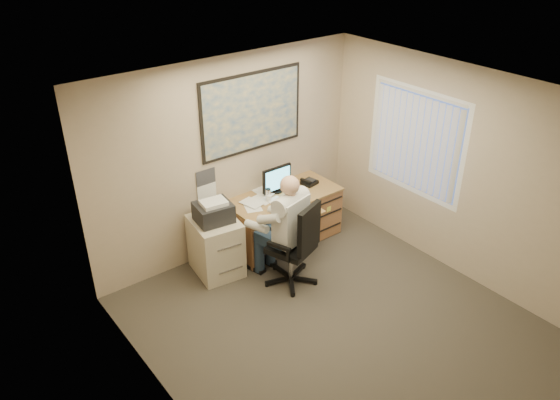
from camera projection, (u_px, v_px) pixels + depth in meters
room_shell at (348, 230)px, 5.60m from camera, size 4.00×4.50×2.70m
desk at (301, 206)px, 7.88m from camera, size 1.60×0.97×1.12m
world_map at (252, 112)px, 7.08m from camera, size 1.56×0.03×1.06m
wall_calendar at (206, 184)px, 7.08m from camera, size 0.28×0.01×0.42m
window_blinds at (415, 142)px, 7.12m from camera, size 0.06×1.40×1.30m
filing_cabinet at (215, 241)px, 7.03m from camera, size 0.63×0.73×1.06m
office_chair at (292, 261)px, 6.85m from camera, size 0.89×0.89×1.17m
person at (290, 230)px, 6.72m from camera, size 0.81×1.01×1.49m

